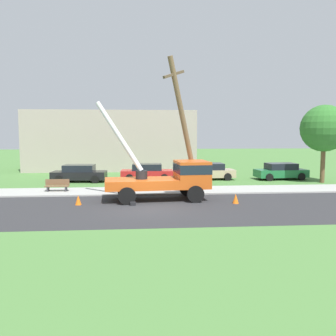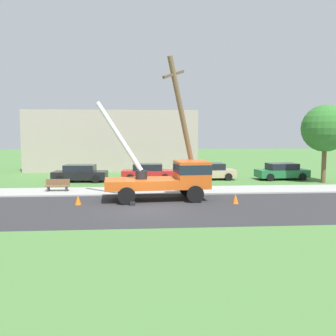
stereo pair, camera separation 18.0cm
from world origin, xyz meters
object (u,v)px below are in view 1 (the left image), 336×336
Objects in this scene: parked_sedan_green at (281,171)px; parked_sedan_black at (79,173)px; park_bench at (57,186)px; traffic_cone_ahead at (236,199)px; utility_truck at (171,177)px; leaning_utility_pole at (184,127)px; roadside_tree_near at (324,129)px; parked_sedan_red at (147,172)px; traffic_cone_behind at (78,200)px; parked_sedan_tan at (209,171)px.

parked_sedan_black is at bearing -179.65° from parked_sedan_green.
traffic_cone_ahead is at bearing -23.18° from park_bench.
park_bench is (-11.09, 4.75, 0.18)m from traffic_cone_ahead.
park_bench is (-17.94, -5.50, -0.25)m from parked_sedan_green.
utility_truck is 1.54× the size of parked_sedan_black.
leaning_utility_pole reaches higher than roadside_tree_near.
utility_truck is 3.30m from leaning_utility_pole.
parked_sedan_green is (10.46, 8.69, -0.70)m from utility_truck.
traffic_cone_ahead is at bearing -65.60° from parked_sedan_red.
parked_sedan_black is 5.66m from parked_sedan_red.
leaning_utility_pole is 7.84m from traffic_cone_behind.
park_bench is (-11.64, -5.94, -0.25)m from parked_sedan_tan.
utility_truck reaches higher than parked_sedan_tan.
traffic_cone_behind is 0.09× the size of roadside_tree_near.
parked_sedan_red is 0.71× the size of roadside_tree_near.
leaning_utility_pole is at bearing -75.28° from parked_sedan_red.
utility_truck is at bearing -114.49° from parked_sedan_tan.
utility_truck reaches higher than parked_sedan_green.
utility_truck is 8.19m from park_bench.
parked_sedan_black is 2.81× the size of park_bench.
parked_sedan_red is at bearing -179.33° from parked_sedan_tan.
parked_sedan_tan is 0.99× the size of parked_sedan_green.
parked_sedan_red is at bearing 104.72° from leaning_utility_pole.
traffic_cone_ahead is 0.09× the size of roadside_tree_near.
parked_sedan_tan is 6.31m from parked_sedan_green.
traffic_cone_behind is (-6.30, -2.14, -4.16)m from leaning_utility_pole.
traffic_cone_behind is 0.35× the size of park_bench.
traffic_cone_ahead is 0.35× the size of park_bench.
parked_sedan_tan is at bearing 65.51° from utility_truck.
parked_sedan_tan is (0.55, 10.69, 0.43)m from traffic_cone_ahead.
leaning_utility_pole is at bearing -111.42° from parked_sedan_tan.
traffic_cone_ahead is at bearing -92.95° from parked_sedan_tan.
leaning_utility_pole reaches higher than parked_sedan_black.
utility_truck is 12.36× the size of traffic_cone_behind.
parked_sedan_tan is 9.97m from roadside_tree_near.
parked_sedan_green reaches higher than traffic_cone_ahead.
traffic_cone_ahead is 11.67m from parked_sedan_red.
leaning_utility_pole is (0.93, 0.90, 3.03)m from utility_truck.
roadside_tree_near reaches higher than utility_truck.
parked_sedan_red and parked_sedan_tan have the same top height.
roadside_tree_near is (14.21, -2.69, 3.69)m from parked_sedan_red.
traffic_cone_ahead is 10.71m from parked_sedan_tan.
parked_sedan_black is (-1.49, 9.81, 0.43)m from traffic_cone_behind.
parked_sedan_red is (-4.82, 10.62, 0.43)m from traffic_cone_ahead.
utility_truck is 12.36× the size of traffic_cone_ahead.
traffic_cone_ahead is at bearing -23.38° from utility_truck.
leaning_utility_pole is 1.95× the size of parked_sedan_tan.
traffic_cone_behind is at bearing -167.05° from utility_truck.
parked_sedan_red is at bearing 43.13° from park_bench.
parked_sedan_red is (-2.14, 8.16, -3.73)m from leaning_utility_pole.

